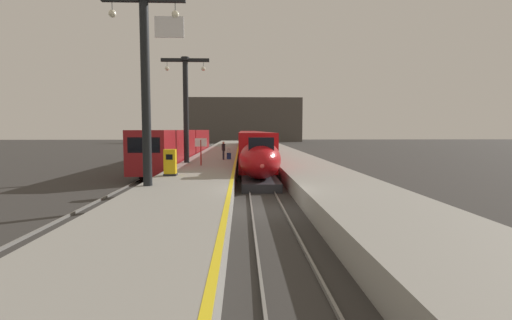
{
  "coord_description": "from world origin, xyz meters",
  "views": [
    {
      "loc": [
        -1.22,
        -17.46,
        3.82
      ],
      "look_at": [
        -0.26,
        7.65,
        1.8
      ],
      "focal_mm": 26.36,
      "sensor_mm": 36.0,
      "label": 1
    }
  ],
  "objects": [
    {
      "name": "platform_right",
      "position": [
        4.05,
        24.75,
        0.53
      ],
      "size": [
        4.8,
        110.0,
        1.05
      ],
      "primitive_type": "cube",
      "color": "gray",
      "rests_on": "ground"
    },
    {
      "name": "rail_main_right",
      "position": [
        0.75,
        27.5,
        0.06
      ],
      "size": [
        0.08,
        110.0,
        0.12
      ],
      "primitive_type": "cube",
      "color": "slate",
      "rests_on": "ground"
    },
    {
      "name": "rolling_suitcase",
      "position": [
        -2.43,
        18.01,
        1.35
      ],
      "size": [
        0.4,
        0.22,
        0.98
      ],
      "color": "navy",
      "rests_on": "platform_left"
    },
    {
      "name": "station_column_mid",
      "position": [
        -5.9,
        14.52,
        6.37
      ],
      "size": [
        4.0,
        0.68,
        8.81
      ],
      "color": "black",
      "rests_on": "platform_left"
    },
    {
      "name": "ticket_machine_yellow",
      "position": [
        -5.55,
        5.37,
        1.79
      ],
      "size": [
        0.76,
        0.62,
        1.6
      ],
      "color": "yellow",
      "rests_on": "platform_left"
    },
    {
      "name": "station_column_near",
      "position": [
        -5.84,
        1.28,
        6.73
      ],
      "size": [
        4.0,
        0.68,
        9.28
      ],
      "color": "black",
      "rests_on": "platform_left"
    },
    {
      "name": "ground_plane",
      "position": [
        0.0,
        0.0,
        0.0
      ],
      "size": [
        260.0,
        260.0,
        0.0
      ],
      "primitive_type": "plane",
      "color": "#33302D"
    },
    {
      "name": "highspeed_train_main",
      "position": [
        0.0,
        32.03,
        1.96
      ],
      "size": [
        2.92,
        56.08,
        3.6
      ],
      "color": "#B20F14",
      "rests_on": "ground"
    },
    {
      "name": "departure_info_board",
      "position": [
        -4.39,
        11.82,
        2.56
      ],
      "size": [
        0.9,
        0.1,
        2.12
      ],
      "color": "maroon",
      "rests_on": "platform_left"
    },
    {
      "name": "platform_left",
      "position": [
        -4.05,
        24.75,
        0.53
      ],
      "size": [
        4.8,
        110.0,
        1.05
      ],
      "primitive_type": "cube",
      "color": "gray",
      "rests_on": "ground"
    },
    {
      "name": "platform_left_safety_stripe",
      "position": [
        -1.77,
        24.75,
        1.05
      ],
      "size": [
        0.2,
        107.8,
        0.01
      ],
      "primitive_type": "cube",
      "color": "yellow",
      "rests_on": "platform_left"
    },
    {
      "name": "rail_main_left",
      "position": [
        -0.75,
        27.5,
        0.06
      ],
      "size": [
        0.08,
        110.0,
        0.12
      ],
      "primitive_type": "cube",
      "color": "slate",
      "rests_on": "ground"
    },
    {
      "name": "terminus_back_wall",
      "position": [
        0.0,
        102.0,
        7.0
      ],
      "size": [
        36.0,
        2.0,
        14.0
      ],
      "primitive_type": "cube",
      "color": "#4C4742",
      "rests_on": "ground"
    },
    {
      "name": "passenger_near_edge",
      "position": [
        -2.91,
        17.45,
        2.04
      ],
      "size": [
        0.34,
        0.54,
        1.69
      ],
      "color": "#23232D",
      "rests_on": "platform_left"
    },
    {
      "name": "rail_secondary_left",
      "position": [
        -8.85,
        27.5,
        0.06
      ],
      "size": [
        0.08,
        110.0,
        0.12
      ],
      "primitive_type": "cube",
      "color": "slate",
      "rests_on": "ground"
    },
    {
      "name": "rail_secondary_right",
      "position": [
        -7.35,
        27.5,
        0.06
      ],
      "size": [
        0.08,
        110.0,
        0.12
      ],
      "primitive_type": "cube",
      "color": "slate",
      "rests_on": "ground"
    },
    {
      "name": "regional_train_adjacent",
      "position": [
        -8.1,
        27.33,
        2.13
      ],
      "size": [
        2.85,
        36.6,
        3.8
      ],
      "color": "maroon",
      "rests_on": "ground"
    }
  ]
}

